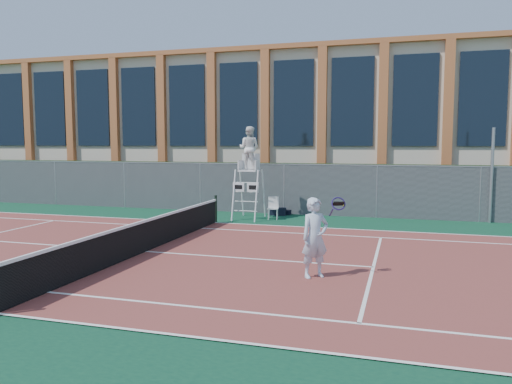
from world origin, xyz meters
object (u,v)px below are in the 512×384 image
(plastic_chair, at_px, (273,206))
(tennis_player, at_px, (315,237))
(steel_pole, at_px, (492,176))
(umpire_chair, at_px, (249,151))

(plastic_chair, bearing_deg, tennis_player, -69.35)
(steel_pole, xyz_separation_m, umpire_chair, (-9.44, -1.65, 0.96))
(umpire_chair, height_order, tennis_player, umpire_chair)
(steel_pole, relative_size, umpire_chair, 0.97)
(umpire_chair, bearing_deg, tennis_player, -63.35)
(umpire_chair, distance_m, tennis_player, 9.59)
(plastic_chair, bearing_deg, steel_pole, 10.12)
(steel_pole, distance_m, umpire_chair, 9.63)
(umpire_chair, distance_m, plastic_chair, 2.49)
(umpire_chair, height_order, plastic_chair, umpire_chair)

